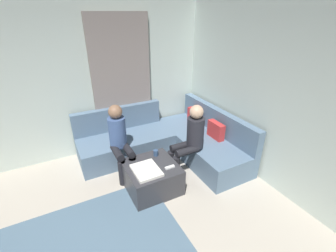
{
  "coord_description": "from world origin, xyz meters",
  "views": [
    {
      "loc": [
        1.33,
        0.08,
        2.49
      ],
      "look_at": [
        -1.63,
        1.63,
        0.85
      ],
      "focal_mm": 24.96,
      "sensor_mm": 36.0,
      "label": 1
    }
  ],
  "objects": [
    {
      "name": "folded_blanket",
      "position": [
        -1.23,
        1.07,
        0.44
      ],
      "size": [
        0.44,
        0.36,
        0.04
      ],
      "primitive_type": "cube",
      "color": "white",
      "rests_on": "ottoman"
    },
    {
      "name": "person_on_couch_back",
      "position": [
        -1.43,
        1.93,
        0.66
      ],
      "size": [
        0.3,
        0.6,
        1.2
      ],
      "rotation": [
        0.0,
        0.0,
        3.14
      ],
      "color": "black",
      "rests_on": "ground_plane"
    },
    {
      "name": "game_remote",
      "position": [
        -1.15,
        1.41,
        0.43
      ],
      "size": [
        0.05,
        0.15,
        0.02
      ],
      "primitive_type": "cube",
      "color": "white",
      "rests_on": "ottoman"
    },
    {
      "name": "coffee_mug",
      "position": [
        -1.55,
        1.37,
        0.47
      ],
      "size": [
        0.08,
        0.08,
        0.1
      ],
      "primitive_type": "cylinder",
      "color": "#334C72",
      "rests_on": "ottoman"
    },
    {
      "name": "wall_left",
      "position": [
        -2.94,
        0.0,
        1.35
      ],
      "size": [
        0.12,
        6.0,
        2.7
      ],
      "primitive_type": "cube",
      "color": "silver",
      "rests_on": "ground_plane"
    },
    {
      "name": "wall_back",
      "position": [
        0.0,
        2.94,
        1.35
      ],
      "size": [
        6.0,
        0.12,
        2.7
      ],
      "primitive_type": "cube",
      "color": "silver",
      "rests_on": "ground_plane"
    },
    {
      "name": "curtain_panel",
      "position": [
        -2.84,
        1.3,
        1.25
      ],
      "size": [
        0.06,
        1.1,
        2.5
      ],
      "primitive_type": "cube",
      "color": "gray",
      "rests_on": "ground_plane"
    },
    {
      "name": "ottoman",
      "position": [
        -1.33,
        1.19,
        0.21
      ],
      "size": [
        0.76,
        0.76,
        0.42
      ],
      "primitive_type": "cube",
      "color": "#333338",
      "rests_on": "ground_plane"
    },
    {
      "name": "sectional_couch",
      "position": [
        -2.08,
        1.88,
        0.28
      ],
      "size": [
        2.1,
        2.55,
        0.87
      ],
      "color": "slate",
      "rests_on": "ground_plane"
    },
    {
      "name": "person_on_couch_side",
      "position": [
        -1.93,
        0.91,
        0.66
      ],
      "size": [
        0.6,
        0.3,
        1.2
      ],
      "rotation": [
        0.0,
        0.0,
        -1.57
      ],
      "color": "black",
      "rests_on": "ground_plane"
    }
  ]
}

